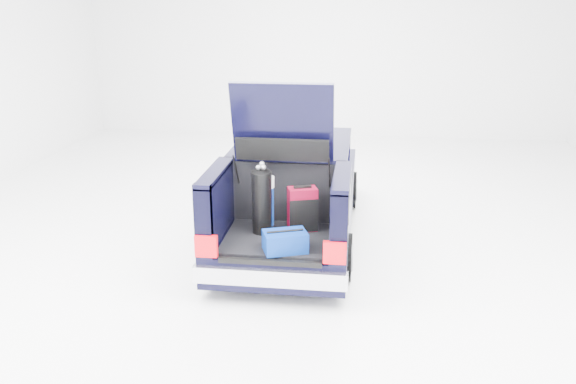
# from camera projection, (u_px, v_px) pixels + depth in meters

# --- Properties ---
(ground) EXTENTS (14.00, 14.00, 0.00)m
(ground) POSITION_uv_depth(u_px,v_px,m) (292.00, 237.00, 9.17)
(ground) COLOR white
(ground) RESTS_ON ground
(car) EXTENTS (1.87, 4.65, 2.47)m
(car) POSITION_uv_depth(u_px,v_px,m) (293.00, 192.00, 9.06)
(car) COLOR black
(car) RESTS_ON ground
(red_suitcase) EXTENTS (0.41, 0.33, 0.59)m
(red_suitcase) POSITION_uv_depth(u_px,v_px,m) (302.00, 209.00, 7.73)
(red_suitcase) COLOR #630318
(red_suitcase) RESTS_ON car
(black_golf_bag) EXTENTS (0.28, 0.33, 0.91)m
(black_golf_bag) POSITION_uv_depth(u_px,v_px,m) (262.00, 202.00, 7.58)
(black_golf_bag) COLOR black
(black_golf_bag) RESTS_ON car
(blue_golf_bag) EXTENTS (0.27, 0.27, 0.82)m
(blue_golf_bag) POSITION_uv_depth(u_px,v_px,m) (265.00, 204.00, 7.65)
(blue_golf_bag) COLOR black
(blue_golf_bag) RESTS_ON car
(blue_duffel) EXTENTS (0.58, 0.48, 0.26)m
(blue_duffel) POSITION_uv_depth(u_px,v_px,m) (285.00, 241.00, 7.14)
(blue_duffel) COLOR navy
(blue_duffel) RESTS_ON car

